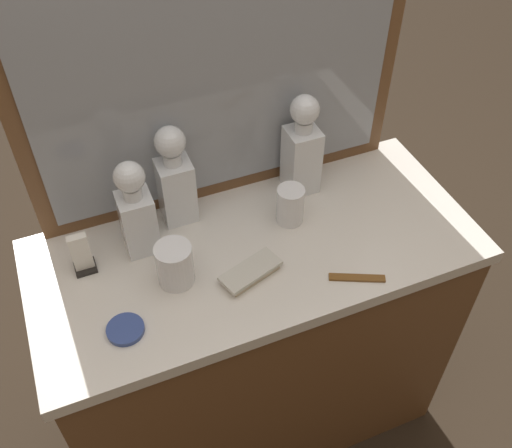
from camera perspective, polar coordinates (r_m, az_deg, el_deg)
name	(u,v)px	position (r m, az deg, el deg)	size (l,w,h in m)	color
ground_plane	(256,410)	(2.16, 0.00, -17.63)	(6.00, 6.00, 0.00)	#2D2319
dresser	(256,342)	(1.79, 0.00, -11.43)	(1.12, 0.50, 0.85)	brown
dresser_mirror	(218,75)	(1.40, -3.73, 14.30)	(0.96, 0.03, 0.71)	brown
crystal_decanter_right	(175,183)	(1.47, -7.86, 3.98)	(0.08, 0.08, 0.28)	white
crystal_decanter_left	(302,153)	(1.54, 4.47, 6.88)	(0.08, 0.08, 0.29)	white
crystal_decanter_far_left	(137,216)	(1.41, -11.51, 0.78)	(0.08, 0.08, 0.26)	white
crystal_tumbler_center	(290,206)	(1.49, 3.35, 1.74)	(0.07, 0.07, 0.10)	white
crystal_tumbler_left	(175,266)	(1.36, -7.91, -4.04)	(0.09, 0.09, 0.11)	white
silver_brush_center	(251,272)	(1.38, -0.53, -4.73)	(0.16, 0.11, 0.02)	#B7A88C
porcelain_dish	(125,329)	(1.32, -12.60, -9.99)	(0.08, 0.08, 0.01)	#33478C
tortoiseshell_comb	(357,278)	(1.40, 9.81, -5.19)	(0.13, 0.07, 0.01)	brown
napkin_holder	(82,255)	(1.43, -16.61, -2.96)	(0.05, 0.05, 0.11)	black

